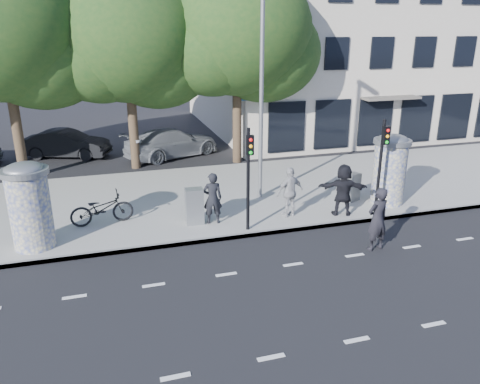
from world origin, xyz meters
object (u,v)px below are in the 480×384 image
object	(u,v)px
street_lamp	(262,76)
ped_e	(290,192)
ad_column_left	(29,204)
car_right	(172,143)
ad_column_right	(390,168)
traffic_pole_near	(249,170)
car_mid	(66,144)
cabinet_left	(194,206)
ped_b	(213,198)
bicycle	(102,209)
man_road	(377,219)
ped_a	(33,221)
ped_f	(343,190)
cabinet_right	(353,187)
traffic_pole_far	(382,158)

from	to	relation	value
street_lamp	ped_e	world-z (taller)	street_lamp
ad_column_left	car_right	xyz separation A→B (m)	(5.72, 9.78, -0.80)
ad_column_right	traffic_pole_near	bearing A→B (deg)	-171.11
ped_e	car_mid	size ratio (longest dim) A/B	0.41
street_lamp	cabinet_left	xyz separation A→B (m)	(-2.98, -1.79, -4.02)
ped_b	cabinet_left	world-z (taller)	ped_b
bicycle	car_right	bearing A→B (deg)	-29.24
man_road	ped_a	bearing A→B (deg)	-27.03
ad_column_right	car_mid	size ratio (longest dim) A/B	0.61
ad_column_left	ped_b	size ratio (longest dim) A/B	1.49
ped_f	cabinet_right	distance (m)	1.66
ad_column_right	street_lamp	world-z (taller)	street_lamp
ad_column_right	bicycle	xyz separation A→B (m)	(-10.39, 1.00, -0.84)
ped_f	traffic_pole_near	bearing A→B (deg)	25.44
ped_e	car_right	size ratio (longest dim) A/B	0.35
street_lamp	car_mid	bearing A→B (deg)	129.94
ad_column_right	car_right	xyz separation A→B (m)	(-6.68, 9.58, -0.80)
ped_b	car_right	world-z (taller)	ped_b
traffic_pole_near	ped_f	world-z (taller)	traffic_pole_near
street_lamp	ped_b	size ratio (longest dim) A/B	4.48
ped_a	cabinet_left	distance (m)	5.01
ad_column_left	bicycle	xyz separation A→B (m)	(2.01, 1.20, -0.84)
ad_column_left	man_road	size ratio (longest dim) A/B	1.32
ped_a	street_lamp	bearing A→B (deg)	-178.93
traffic_pole_far	ped_f	xyz separation A→B (m)	(-1.20, 0.33, -1.15)
traffic_pole_near	ad_column_right	bearing A→B (deg)	8.89
traffic_pole_near	ped_a	size ratio (longest dim) A/B	2.00
ped_f	man_road	size ratio (longest dim) A/B	0.93
cabinet_right	bicycle	bearing A→B (deg)	153.46
bicycle	car_right	size ratio (longest dim) A/B	0.41
ped_a	ad_column_left	bearing A→B (deg)	-77.79
ad_column_left	car_right	bearing A→B (deg)	59.68
ped_e	cabinet_right	distance (m)	3.06
ped_e	ped_b	bearing A→B (deg)	-16.22
ped_b	ped_e	distance (m)	2.74
ped_a	cabinet_left	xyz separation A→B (m)	(4.99, 0.40, -0.23)
traffic_pole_near	ped_f	bearing A→B (deg)	5.23
bicycle	cabinet_left	size ratio (longest dim) A/B	1.68
ad_column_left	ped_b	distance (m)	5.64
cabinet_right	car_right	size ratio (longest dim) A/B	0.21
traffic_pole_near	ped_b	xyz separation A→B (m)	(-0.98, 0.91, -1.19)
bicycle	cabinet_right	distance (m)	9.28
traffic_pole_far	car_mid	bearing A→B (deg)	132.71
ad_column_right	traffic_pole_far	distance (m)	1.52
traffic_pole_far	cabinet_left	world-z (taller)	traffic_pole_far
car_mid	cabinet_left	bearing A→B (deg)	-136.73
street_lamp	cabinet_left	size ratio (longest dim) A/B	6.45
traffic_pole_near	ped_e	size ratio (longest dim) A/B	1.89
traffic_pole_far	man_road	world-z (taller)	traffic_pole_far
traffic_pole_near	street_lamp	size ratio (longest dim) A/B	0.42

